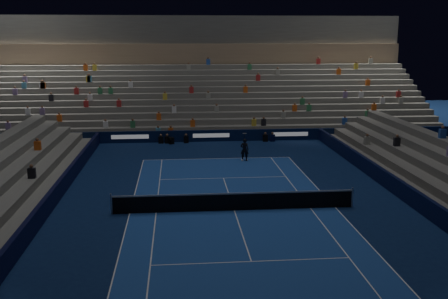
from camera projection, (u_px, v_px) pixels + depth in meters
The scene contains 9 objects.
ground at pixel (234, 211), 27.50m from camera, with size 90.00×90.00×0.00m, color #0B1D46.
court_surface at pixel (234, 210), 27.50m from camera, with size 10.97×23.77×0.01m, color #1B4194.
sponsor_barrier_far at pixel (211, 136), 45.39m from camera, with size 44.00×0.25×1.00m, color black.
sponsor_barrier_east at pixel (411, 196), 28.25m from camera, with size 0.25×37.00×1.00m, color black.
sponsor_barrier_west at pixel (46, 207), 26.54m from camera, with size 0.25×37.00×1.00m, color black.
grandstand_main at pixel (205, 92), 53.91m from camera, with size 44.00×15.20×11.20m.
tennis_net at pixel (234, 201), 27.39m from camera, with size 12.90×0.10×1.10m.
tennis_player at pixel (245, 150), 38.28m from camera, with size 0.61×0.40×1.68m, color black.
broadcast_camera at pixel (171, 140), 44.38m from camera, with size 0.56×0.93×0.55m.
Camera 1 is at (-2.91, -26.01, 9.07)m, focal length 41.65 mm.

